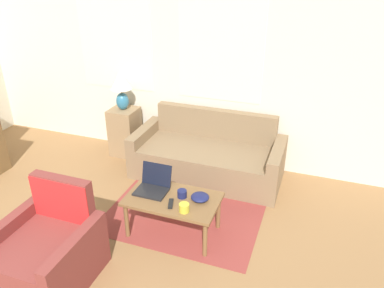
{
  "coord_description": "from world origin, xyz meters",
  "views": [
    {
      "loc": [
        1.91,
        -0.73,
        2.59
      ],
      "look_at": [
        0.67,
        2.72,
        0.75
      ],
      "focal_mm": 35.0,
      "sensor_mm": 36.0,
      "label": 1
    }
  ],
  "objects_px": {
    "laptop": "(153,185)",
    "cup_yellow": "(184,208)",
    "table_lamp": "(121,85)",
    "cup_navy": "(182,194)",
    "tv_remote": "(171,204)",
    "snack_bowl": "(200,197)",
    "armchair": "(49,252)",
    "coffee_table": "(173,202)",
    "couch": "(209,157)"
  },
  "relations": [
    {
      "from": "laptop",
      "to": "cup_yellow",
      "type": "bearing_deg",
      "value": -28.78
    },
    {
      "from": "table_lamp",
      "to": "cup_navy",
      "type": "relative_size",
      "value": 5.77
    },
    {
      "from": "tv_remote",
      "to": "snack_bowl",
      "type": "bearing_deg",
      "value": 35.68
    },
    {
      "from": "snack_bowl",
      "to": "tv_remote",
      "type": "height_order",
      "value": "snack_bowl"
    },
    {
      "from": "cup_navy",
      "to": "cup_yellow",
      "type": "height_order",
      "value": "cup_yellow"
    },
    {
      "from": "armchair",
      "to": "tv_remote",
      "type": "height_order",
      "value": "armchair"
    },
    {
      "from": "coffee_table",
      "to": "cup_yellow",
      "type": "xyz_separation_m",
      "value": [
        0.19,
        -0.17,
        0.09
      ]
    },
    {
      "from": "coffee_table",
      "to": "cup_yellow",
      "type": "relative_size",
      "value": 9.42
    },
    {
      "from": "couch",
      "to": "armchair",
      "type": "height_order",
      "value": "armchair"
    },
    {
      "from": "couch",
      "to": "armchair",
      "type": "distance_m",
      "value": 2.31
    },
    {
      "from": "tv_remote",
      "to": "laptop",
      "type": "bearing_deg",
      "value": 146.24
    },
    {
      "from": "cup_yellow",
      "to": "tv_remote",
      "type": "height_order",
      "value": "cup_yellow"
    },
    {
      "from": "laptop",
      "to": "tv_remote",
      "type": "relative_size",
      "value": 2.07
    },
    {
      "from": "laptop",
      "to": "tv_remote",
      "type": "distance_m",
      "value": 0.33
    },
    {
      "from": "cup_navy",
      "to": "coffee_table",
      "type": "bearing_deg",
      "value": -150.57
    },
    {
      "from": "couch",
      "to": "coffee_table",
      "type": "xyz_separation_m",
      "value": [
        0.02,
        -1.26,
        0.12
      ]
    },
    {
      "from": "couch",
      "to": "cup_navy",
      "type": "distance_m",
      "value": 1.23
    },
    {
      "from": "couch",
      "to": "armchair",
      "type": "xyz_separation_m",
      "value": [
        -0.79,
        -2.18,
        0.01
      ]
    },
    {
      "from": "coffee_table",
      "to": "tv_remote",
      "type": "height_order",
      "value": "tv_remote"
    },
    {
      "from": "laptop",
      "to": "snack_bowl",
      "type": "height_order",
      "value": "laptop"
    },
    {
      "from": "cup_yellow",
      "to": "snack_bowl",
      "type": "relative_size",
      "value": 0.54
    },
    {
      "from": "armchair",
      "to": "table_lamp",
      "type": "bearing_deg",
      "value": 102.5
    },
    {
      "from": "armchair",
      "to": "laptop",
      "type": "relative_size",
      "value": 2.65
    },
    {
      "from": "cup_navy",
      "to": "tv_remote",
      "type": "xyz_separation_m",
      "value": [
        -0.06,
        -0.16,
        -0.03
      ]
    },
    {
      "from": "snack_bowl",
      "to": "cup_navy",
      "type": "bearing_deg",
      "value": -174.69
    },
    {
      "from": "armchair",
      "to": "tv_remote",
      "type": "xyz_separation_m",
      "value": [
        0.83,
        0.81,
        0.17
      ]
    },
    {
      "from": "tv_remote",
      "to": "coffee_table",
      "type": "bearing_deg",
      "value": 102.79
    },
    {
      "from": "laptop",
      "to": "cup_yellow",
      "type": "distance_m",
      "value": 0.49
    },
    {
      "from": "couch",
      "to": "cup_yellow",
      "type": "relative_size",
      "value": 19.18
    },
    {
      "from": "couch",
      "to": "tv_remote",
      "type": "height_order",
      "value": "couch"
    },
    {
      "from": "couch",
      "to": "snack_bowl",
      "type": "relative_size",
      "value": 10.45
    },
    {
      "from": "laptop",
      "to": "snack_bowl",
      "type": "bearing_deg",
      "value": -0.69
    },
    {
      "from": "couch",
      "to": "table_lamp",
      "type": "bearing_deg",
      "value": 173.55
    },
    {
      "from": "couch",
      "to": "coffee_table",
      "type": "bearing_deg",
      "value": -89.19
    },
    {
      "from": "couch",
      "to": "coffee_table",
      "type": "relative_size",
      "value": 2.04
    },
    {
      "from": "table_lamp",
      "to": "tv_remote",
      "type": "xyz_separation_m",
      "value": [
        1.35,
        -1.51,
        -0.6
      ]
    },
    {
      "from": "cup_navy",
      "to": "cup_yellow",
      "type": "relative_size",
      "value": 0.97
    },
    {
      "from": "coffee_table",
      "to": "tv_remote",
      "type": "bearing_deg",
      "value": -77.21
    },
    {
      "from": "coffee_table",
      "to": "cup_yellow",
      "type": "height_order",
      "value": "cup_yellow"
    },
    {
      "from": "coffee_table",
      "to": "tv_remote",
      "type": "distance_m",
      "value": 0.13
    },
    {
      "from": "armchair",
      "to": "table_lamp",
      "type": "xyz_separation_m",
      "value": [
        -0.52,
        2.32,
        0.77
      ]
    },
    {
      "from": "laptop",
      "to": "cup_navy",
      "type": "xyz_separation_m",
      "value": [
        0.33,
        -0.02,
        -0.02
      ]
    },
    {
      "from": "cup_navy",
      "to": "couch",
      "type": "bearing_deg",
      "value": 94.77
    },
    {
      "from": "snack_bowl",
      "to": "couch",
      "type": "bearing_deg",
      "value": 103.42
    },
    {
      "from": "table_lamp",
      "to": "cup_navy",
      "type": "xyz_separation_m",
      "value": [
        1.41,
        -1.36,
        -0.57
      ]
    },
    {
      "from": "cup_navy",
      "to": "snack_bowl",
      "type": "height_order",
      "value": "cup_navy"
    },
    {
      "from": "cup_navy",
      "to": "tv_remote",
      "type": "relative_size",
      "value": 0.61
    },
    {
      "from": "table_lamp",
      "to": "cup_yellow",
      "type": "bearing_deg",
      "value": -46.16
    },
    {
      "from": "cup_navy",
      "to": "cup_yellow",
      "type": "distance_m",
      "value": 0.24
    },
    {
      "from": "couch",
      "to": "snack_bowl",
      "type": "distance_m",
      "value": 1.24
    }
  ]
}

